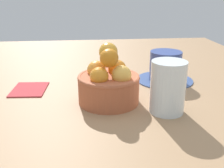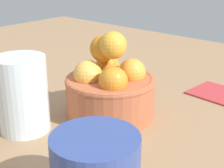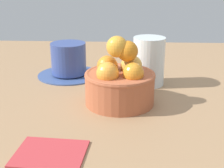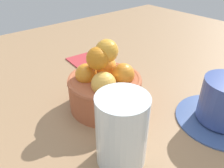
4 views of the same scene
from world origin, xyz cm
name	(u,v)px [view 3 (image 3 of 4)]	position (x,y,z in cm)	size (l,w,h in cm)	color
ground_plane	(120,110)	(0.00, 0.00, -1.66)	(150.96, 112.45, 3.32)	#997551
terracotta_bowl	(120,81)	(0.02, 0.01, 4.68)	(13.85, 13.85, 13.57)	#AD5938
coffee_cup	(69,62)	(-13.13, 16.93, 3.58)	(15.66, 15.66, 8.26)	#395189
water_glass	(149,61)	(6.27, 11.58, 5.48)	(7.21, 7.21, 10.97)	silver
folded_napkin	(50,152)	(-9.56, -19.41, 0.30)	(10.15, 8.27, 0.60)	#B23338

